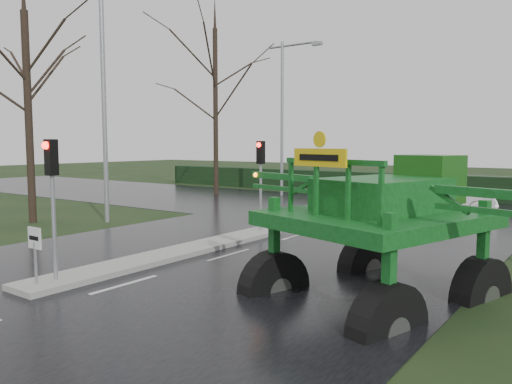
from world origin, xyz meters
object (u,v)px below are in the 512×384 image
Objects in this scene: keep_left_sign at (35,246)px; street_light_left_far at (286,104)px; crop_sprayer at (281,197)px; traffic_signal_mid at (261,166)px; traffic_signal_near at (52,179)px; white_sedan at (447,213)px; street_light_left_near at (108,83)px.

keep_left_sign is 0.14× the size of street_light_left_far.
street_light_left_far is at bearing 139.02° from crop_sprayer.
crop_sprayer is (4.48, -5.44, -0.42)m from traffic_signal_mid.
traffic_signal_near is 19.34m from white_sedan.
crop_sprayer is 1.78× the size of white_sedan.
white_sedan is (10.95, -2.28, -5.99)m from street_light_left_far.
street_light_left_near and street_light_left_far have the same top height.
crop_sprayer is 15.82m from white_sedan.
crop_sprayer reaches higher than traffic_signal_mid.
traffic_signal_near is 10.40m from street_light_left_near.
white_sedan is (4.06, 10.23, -2.59)m from traffic_signal_mid.
keep_left_sign is 0.38× the size of traffic_signal_near.
street_light_left_near is 17.12m from white_sedan.
traffic_signal_near is at bearing -71.83° from street_light_left_far.
traffic_signal_mid is at bearing 137.72° from white_sedan.
street_light_left_near is 14.00m from street_light_left_far.
crop_sprayer is (4.48, 3.55, 1.11)m from keep_left_sign.
traffic_signal_near is at bearing 90.00° from keep_left_sign.
traffic_signal_near reaches higher than white_sedan.
white_sedan is at bearing 77.78° from traffic_signal_near.
street_light_left_near is at bearing 134.53° from traffic_signal_near.
street_light_left_near is 1.27× the size of crop_sprayer.
street_light_left_near is (-6.89, -1.49, 3.40)m from traffic_signal_mid.
white_sedan is (-0.42, 15.67, -2.17)m from crop_sprayer.
traffic_signal_near is 0.45× the size of crop_sprayer.
keep_left_sign is at bearing -90.00° from traffic_signal_near.
traffic_signal_near is at bearing -128.98° from crop_sprayer.
street_light_left_far reaches higher than crop_sprayer.
traffic_signal_mid is 0.35× the size of street_light_left_far.
street_light_left_far is (0.00, 14.00, 0.00)m from street_light_left_near.
street_light_left_far is 1.27× the size of crop_sprayer.
keep_left_sign is 11.32m from street_light_left_near.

